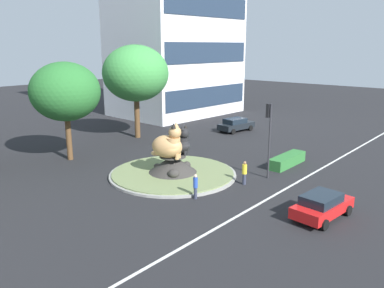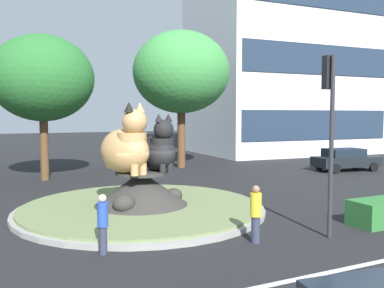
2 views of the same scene
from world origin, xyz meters
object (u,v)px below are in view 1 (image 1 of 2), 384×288
at_px(second_tree_near_tower, 65,92).
at_px(pedestrian_blue_shirt, 195,186).
at_px(sedan_on_far_lane, 322,205).
at_px(traffic_light_mast, 269,127).
at_px(broadleaf_tree_behind_island, 136,73).
at_px(hatchback_near_shophouse, 236,125).
at_px(cat_statue_calico, 169,145).
at_px(office_tower, 175,9).
at_px(cat_statue_black, 179,143).
at_px(pedestrian_yellow_shirt, 244,172).

distance_m(second_tree_near_tower, pedestrian_blue_shirt, 15.52).
height_order(pedestrian_blue_shirt, sedan_on_far_lane, pedestrian_blue_shirt).
relative_size(traffic_light_mast, broadleaf_tree_behind_island, 0.57).
relative_size(pedestrian_blue_shirt, hatchback_near_shophouse, 0.35).
relative_size(traffic_light_mast, hatchback_near_shophouse, 1.18).
height_order(cat_statue_calico, traffic_light_mast, traffic_light_mast).
xyz_separation_m(cat_statue_calico, office_tower, (22.57, 20.14, 12.44)).
bearing_deg(sedan_on_far_lane, broadleaf_tree_behind_island, 79.76).
height_order(broadleaf_tree_behind_island, hatchback_near_shophouse, broadleaf_tree_behind_island).
relative_size(cat_statue_black, broadleaf_tree_behind_island, 0.24).
bearing_deg(broadleaf_tree_behind_island, sedan_on_far_lane, -106.28).
bearing_deg(cat_statue_calico, cat_statue_black, 75.70).
distance_m(traffic_light_mast, sedan_on_far_lane, 8.23).
height_order(broadleaf_tree_behind_island, sedan_on_far_lane, broadleaf_tree_behind_island).
height_order(office_tower, pedestrian_yellow_shirt, office_tower).
xyz_separation_m(traffic_light_mast, pedestrian_yellow_shirt, (-2.43, 0.47, -3.05)).
distance_m(cat_statue_black, sedan_on_far_lane, 12.28).
bearing_deg(second_tree_near_tower, sedan_on_far_lane, -82.91).
relative_size(cat_statue_black, office_tower, 0.08).
xyz_separation_m(broadleaf_tree_behind_island, second_tree_near_tower, (-9.85, -1.97, -0.97)).
relative_size(cat_statue_black, second_tree_near_tower, 0.28).
bearing_deg(traffic_light_mast, office_tower, -32.65).
height_order(second_tree_near_tower, sedan_on_far_lane, second_tree_near_tower).
xyz_separation_m(traffic_light_mast, pedestrian_blue_shirt, (-6.91, 1.42, -3.07)).
xyz_separation_m(second_tree_near_tower, pedestrian_blue_shirt, (0.19, -14.63, -5.17)).
bearing_deg(pedestrian_yellow_shirt, hatchback_near_shophouse, -141.36).
distance_m(traffic_light_mast, pedestrian_yellow_shirt, 3.92).
relative_size(pedestrian_blue_shirt, sedan_on_far_lane, 0.38).
bearing_deg(cat_statue_calico, hatchback_near_shophouse, 86.90).
distance_m(broadleaf_tree_behind_island, hatchback_near_shophouse, 13.33).
distance_m(pedestrian_yellow_shirt, hatchback_near_shophouse, 18.63).
xyz_separation_m(office_tower, broadleaf_tree_behind_island, (-14.86, -7.86, -8.02)).
height_order(office_tower, broadleaf_tree_behind_island, office_tower).
bearing_deg(traffic_light_mast, pedestrian_blue_shirt, 80.02).
relative_size(office_tower, broadleaf_tree_behind_island, 2.98).
distance_m(second_tree_near_tower, pedestrian_yellow_shirt, 17.05).
xyz_separation_m(traffic_light_mast, office_tower, (17.61, 25.87, 11.10)).
height_order(traffic_light_mast, pedestrian_yellow_shirt, traffic_light_mast).
bearing_deg(office_tower, cat_statue_black, -134.13).
distance_m(traffic_light_mast, broadleaf_tree_behind_island, 18.48).
xyz_separation_m(broadleaf_tree_behind_island, pedestrian_blue_shirt, (-9.66, -16.60, -6.14)).
distance_m(cat_statue_calico, cat_statue_black, 1.41).
bearing_deg(hatchback_near_shophouse, sedan_on_far_lane, -125.74).
bearing_deg(cat_statue_black, sedan_on_far_lane, -13.03).
bearing_deg(pedestrian_blue_shirt, sedan_on_far_lane, -127.85).
xyz_separation_m(cat_statue_calico, traffic_light_mast, (4.96, -5.73, 1.34)).
bearing_deg(sedan_on_far_lane, pedestrian_blue_shirt, 114.68).
bearing_deg(pedestrian_blue_shirt, cat_statue_calico, 9.22).
xyz_separation_m(cat_statue_black, traffic_light_mast, (3.57, -5.91, 1.51)).
distance_m(office_tower, broadleaf_tree_behind_island, 18.62).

